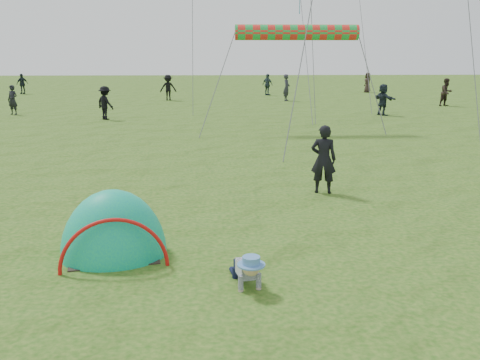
{
  "coord_description": "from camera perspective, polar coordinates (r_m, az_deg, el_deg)",
  "views": [
    {
      "loc": [
        -0.69,
        -6.8,
        3.36
      ],
      "look_at": [
        -0.27,
        2.93,
        1.0
      ],
      "focal_mm": 40.0,
      "sensor_mm": 36.0,
      "label": 1
    }
  ],
  "objects": [
    {
      "name": "crowd_person_13",
      "position": [
        35.9,
        21.16,
        8.73
      ],
      "size": [
        1.0,
        0.9,
        1.71
      ],
      "primitive_type": "imported",
      "rotation": [
        0.0,
        0.0,
        0.36
      ],
      "color": "black",
      "rests_on": "ground"
    },
    {
      "name": "crowd_person_9",
      "position": [
        37.83,
        -7.67,
        9.74
      ],
      "size": [
        1.19,
        0.75,
        1.75
      ],
      "primitive_type": "imported",
      "rotation": [
        0.0,
        0.0,
        0.1
      ],
      "color": "black",
      "rests_on": "ground"
    },
    {
      "name": "crowd_person_14",
      "position": [
        46.42,
        -22.2,
        9.48
      ],
      "size": [
        0.94,
        0.94,
        1.6
      ],
      "primitive_type": "imported",
      "rotation": [
        0.0,
        0.0,
        3.93
      ],
      "color": "black",
      "rests_on": "ground"
    },
    {
      "name": "crawling_toddler",
      "position": [
        7.87,
        0.79,
        -9.44
      ],
      "size": [
        0.65,
        0.81,
        0.56
      ],
      "primitive_type": null,
      "rotation": [
        0.0,
        0.0,
        0.21
      ],
      "color": "black",
      "rests_on": "ground"
    },
    {
      "name": "crowd_person_5",
      "position": [
        29.69,
        15.01,
        8.29
      ],
      "size": [
        1.06,
        1.61,
        1.66
      ],
      "primitive_type": "imported",
      "rotation": [
        0.0,
        0.0,
        1.97
      ],
      "color": "#1E2731",
      "rests_on": "ground"
    },
    {
      "name": "crowd_person_4",
      "position": [
        45.94,
        13.45,
        10.08
      ],
      "size": [
        0.6,
        0.84,
        1.61
      ],
      "primitive_type": "imported",
      "rotation": [
        0.0,
        0.0,
        4.83
      ],
      "color": "black",
      "rests_on": "ground"
    },
    {
      "name": "crowd_person_0",
      "position": [
        37.26,
        4.99,
        9.79
      ],
      "size": [
        0.62,
        0.76,
        1.8
      ],
      "primitive_type": "imported",
      "rotation": [
        0.0,
        0.0,
        1.25
      ],
      "color": "#272730",
      "rests_on": "ground"
    },
    {
      "name": "crowd_person_2",
      "position": [
        41.82,
        2.96,
        10.13
      ],
      "size": [
        0.96,
        0.96,
        1.64
      ],
      "primitive_type": "imported",
      "rotation": [
        0.0,
        0.0,
        2.35
      ],
      "color": "#28393F",
      "rests_on": "ground"
    },
    {
      "name": "popup_tent",
      "position": [
        9.35,
        -13.22,
        -7.81
      ],
      "size": [
        1.99,
        1.75,
        2.27
      ],
      "primitive_type": "ellipsoid",
      "rotation": [
        0.0,
        0.0,
        0.19
      ],
      "color": "#0B8D95",
      "rests_on": "ground"
    },
    {
      "name": "ground",
      "position": [
        7.62,
        3.06,
        -12.58
      ],
      "size": [
        140.0,
        140.0,
        0.0
      ],
      "primitive_type": "plane",
      "color": "#1A4C0F"
    },
    {
      "name": "standing_adult",
      "position": [
        12.96,
        8.89,
        2.2
      ],
      "size": [
        0.68,
        0.52,
        1.66
      ],
      "primitive_type": "imported",
      "rotation": [
        0.0,
        0.0,
        2.92
      ],
      "color": "black",
      "rests_on": "ground"
    },
    {
      "name": "crowd_person_6",
      "position": [
        31.39,
        -23.08,
        7.86
      ],
      "size": [
        0.67,
        0.55,
        1.58
      ],
      "primitive_type": "imported",
      "rotation": [
        0.0,
        0.0,
        5.93
      ],
      "color": "black",
      "rests_on": "ground"
    },
    {
      "name": "crowd_person_3",
      "position": [
        27.7,
        -14.18,
        7.98
      ],
      "size": [
        1.21,
        1.17,
        1.66
      ],
      "primitive_type": "imported",
      "rotation": [
        0.0,
        0.0,
        2.42
      ],
      "color": "black",
      "rests_on": "ground"
    },
    {
      "name": "rainbow_tube_kite",
      "position": [
        23.22,
        6.07,
        15.39
      ],
      "size": [
        5.15,
        0.64,
        0.64
      ],
      "primitive_type": "cylinder",
      "rotation": [
        0.0,
        1.57,
        0.0
      ],
      "color": "red"
    }
  ]
}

